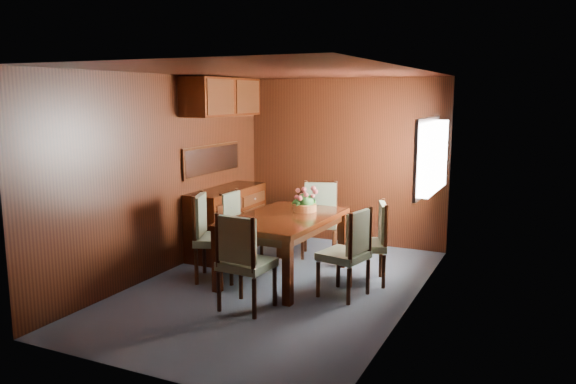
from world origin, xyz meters
The scene contains 11 objects.
ground centered at (0.00, 0.00, 0.00)m, with size 4.50×4.50×0.00m, color #363F4A.
room_shell centered at (-0.10, 0.33, 1.63)m, with size 3.06×4.52×2.41m.
sideboard centered at (-1.25, 1.00, 0.45)m, with size 0.48×1.40×0.90m, color black.
dining_table centered at (-0.06, 0.32, 0.65)m, with size 1.08×1.66×0.76m.
chair_left_near centered at (-0.84, -0.06, 0.57)m, with size 0.61×0.63×1.03m.
chair_left_far centered at (-0.91, 0.69, 0.51)m, with size 0.43×0.45×0.93m.
chair_right_near centered at (0.85, 0.05, 0.54)m, with size 0.53×0.55×0.98m.
chair_right_far centered at (0.93, 0.63, 0.53)m, with size 0.57×0.58×0.96m.
chair_head centered at (0.01, -0.78, 0.56)m, with size 0.51×0.49×1.01m.
chair_foot centered at (-0.06, 1.45, 0.55)m, with size 0.59×0.58×1.00m.
flower_centerpiece centered at (0.05, 0.68, 0.91)m, with size 0.31×0.31×0.31m.
Camera 1 is at (2.71, -5.46, 2.15)m, focal length 35.00 mm.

